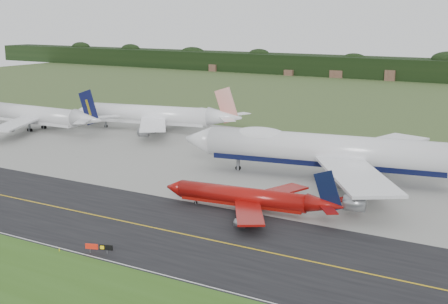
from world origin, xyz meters
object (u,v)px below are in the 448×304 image
jet_red_737 (251,198)px  taxiway_sign (99,247)px  jet_navy_gold (36,115)px  jet_star_tail (157,115)px  jet_ba_747 (338,151)px

jet_red_737 → taxiway_sign: size_ratio=8.36×
jet_red_737 → taxiway_sign: 32.54m
jet_navy_gold → jet_star_tail: bearing=28.3°
jet_star_tail → taxiway_sign: 104.80m
jet_ba_747 → jet_red_737: bearing=-100.5°
jet_red_737 → jet_navy_gold: bearing=158.5°
jet_red_737 → jet_star_tail: bearing=138.5°
jet_ba_747 → jet_navy_gold: size_ratio=1.36×
jet_navy_gold → jet_star_tail: size_ratio=0.99×
jet_ba_747 → jet_star_tail: 76.40m
jet_ba_747 → jet_red_737: (-5.58, -30.22, -3.90)m
jet_red_737 → jet_navy_gold: 107.60m
jet_red_737 → jet_ba_747: bearing=79.5°
jet_navy_gold → taxiway_sign: jet_navy_gold is taller
jet_ba_747 → taxiway_sign: (-15.80, -61.07, -5.51)m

